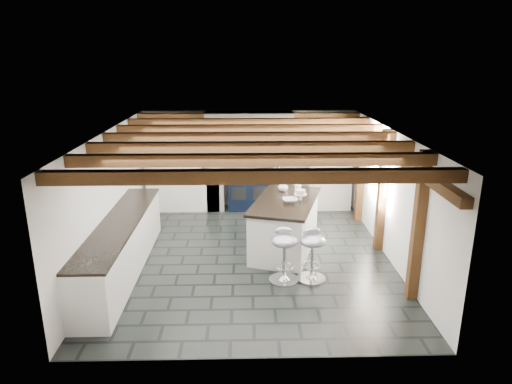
{
  "coord_description": "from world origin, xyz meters",
  "views": [
    {
      "loc": [
        -0.11,
        -7.75,
        3.6
      ],
      "look_at": [
        0.1,
        0.4,
        1.1
      ],
      "focal_mm": 32.0,
      "sensor_mm": 36.0,
      "label": 1
    }
  ],
  "objects_px": {
    "range_cooker": "(249,190)",
    "kitchen_island": "(285,224)",
    "bar_stool_far": "(284,249)",
    "bar_stool_near": "(312,249)"
  },
  "relations": [
    {
      "from": "range_cooker",
      "to": "kitchen_island",
      "type": "height_order",
      "value": "kitchen_island"
    },
    {
      "from": "bar_stool_far",
      "to": "kitchen_island",
      "type": "bearing_deg",
      "value": 95.15
    },
    {
      "from": "kitchen_island",
      "to": "range_cooker",
      "type": "bearing_deg",
      "value": 121.65
    },
    {
      "from": "bar_stool_near",
      "to": "bar_stool_far",
      "type": "relative_size",
      "value": 0.97
    },
    {
      "from": "range_cooker",
      "to": "bar_stool_near",
      "type": "relative_size",
      "value": 1.13
    },
    {
      "from": "range_cooker",
      "to": "kitchen_island",
      "type": "relative_size",
      "value": 0.45
    },
    {
      "from": "range_cooker",
      "to": "kitchen_island",
      "type": "distance_m",
      "value": 2.49
    },
    {
      "from": "range_cooker",
      "to": "kitchen_island",
      "type": "bearing_deg",
      "value": -74.98
    },
    {
      "from": "kitchen_island",
      "to": "bar_stool_near",
      "type": "relative_size",
      "value": 2.5
    },
    {
      "from": "kitchen_island",
      "to": "bar_stool_far",
      "type": "relative_size",
      "value": 2.43
    }
  ]
}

